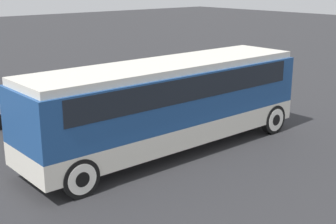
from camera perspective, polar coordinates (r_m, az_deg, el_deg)
ground_plane at (r=15.62m, az=0.00°, el=-4.72°), size 120.00×120.00×0.00m
tour_bus at (r=15.14m, az=0.28°, el=1.73°), size 10.02×2.55×2.97m
parked_car_near at (r=23.42m, az=-2.21°, el=4.10°), size 4.73×1.98×1.43m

